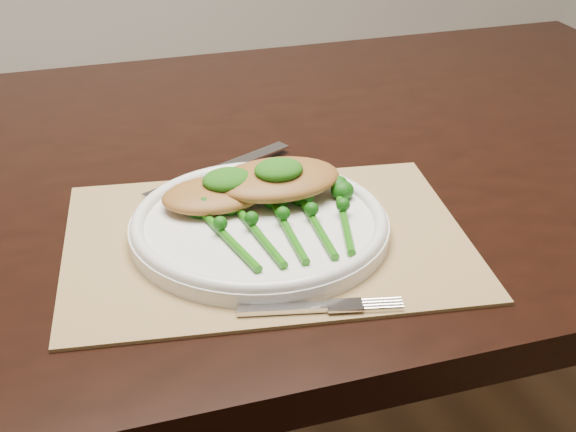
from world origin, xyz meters
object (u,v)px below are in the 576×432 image
object	(u,v)px
placemat	(266,240)
dinner_plate	(259,224)
dining_table	(236,383)
chicken_fillet_left	(216,194)
broccolini_bundle	(288,230)

from	to	relation	value
placemat	dinner_plate	bearing A→B (deg)	124.19
dining_table	chicken_fillet_left	world-z (taller)	chicken_fillet_left
dining_table	broccolini_bundle	bearing A→B (deg)	-87.81
dinner_plate	chicken_fillet_left	xyz separation A→B (m)	(-0.03, 0.05, 0.02)
dining_table	dinner_plate	distance (m)	0.44
placemat	broccolini_bundle	xyz separation A→B (m)	(0.02, -0.03, 0.02)
dinner_plate	chicken_fillet_left	bearing A→B (deg)	121.16
placemat	chicken_fillet_left	distance (m)	0.08
dinner_plate	broccolini_bundle	world-z (taller)	broccolini_bundle
chicken_fillet_left	dining_table	bearing A→B (deg)	69.91
chicken_fillet_left	broccolini_bundle	xyz separation A→B (m)	(0.05, -0.09, -0.01)
chicken_fillet_left	dinner_plate	bearing A→B (deg)	-58.08
broccolini_bundle	dining_table	bearing A→B (deg)	92.07
chicken_fillet_left	broccolini_bundle	size ratio (longest dim) A/B	0.69
dining_table	chicken_fillet_left	distance (m)	0.43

